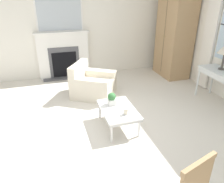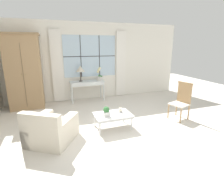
# 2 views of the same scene
# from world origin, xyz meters

# --- Properties ---
(ground_plane) EXTENTS (14.00, 14.00, 0.00)m
(ground_plane) POSITION_xyz_m (0.00, 0.00, 0.00)
(ground_plane) COLOR silver
(wall_left) EXTENTS (0.06, 7.20, 2.80)m
(wall_left) POSITION_xyz_m (-3.03, 0.60, 1.40)
(wall_left) COLOR white
(wall_left) RESTS_ON ground_plane
(fireplace) EXTENTS (0.34, 1.45, 2.20)m
(fireplace) POSITION_xyz_m (-2.91, -0.35, 0.74)
(fireplace) COLOR #515156
(fireplace) RESTS_ON ground_plane
(armoire) EXTENTS (1.08, 0.69, 2.35)m
(armoire) POSITION_xyz_m (-2.19, 2.63, 1.18)
(armoire) COLOR tan
(armoire) RESTS_ON ground_plane
(armchair_upholstered) EXTENTS (1.18, 1.20, 0.76)m
(armchair_upholstered) POSITION_xyz_m (-1.50, 0.14, 0.26)
(armchair_upholstered) COLOR beige
(armchair_upholstered) RESTS_ON ground_plane
(coffee_table) EXTENTS (0.89, 0.59, 0.37)m
(coffee_table) POSITION_xyz_m (-0.07, 0.30, 0.33)
(coffee_table) COLOR silver
(coffee_table) RESTS_ON ground_plane
(potted_plant_small) EXTENTS (0.15, 0.15, 0.23)m
(potted_plant_small) POSITION_xyz_m (-0.25, 0.24, 0.49)
(potted_plant_small) COLOR white
(potted_plant_small) RESTS_ON coffee_table
(pillar_candle) EXTENTS (0.11, 0.11, 0.13)m
(pillar_candle) POSITION_xyz_m (0.15, 0.36, 0.42)
(pillar_candle) COLOR silver
(pillar_candle) RESTS_ON coffee_table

